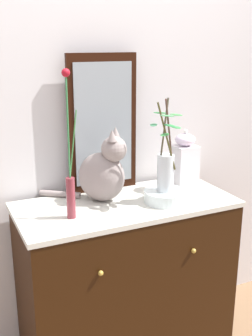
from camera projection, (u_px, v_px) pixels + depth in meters
name	position (u px, v px, depth m)	size (l,w,h in m)	color
wall_back	(101.00, 116.00, 2.28)	(4.40, 0.08, 2.60)	silver
sideboard	(126.00, 282.00, 2.24)	(1.10, 0.52, 0.92)	black
mirror_leaning	(103.00, 124.00, 2.19)	(0.38, 0.03, 0.72)	black
cat_sitting	(103.00, 172.00, 2.09)	(0.42, 0.35, 0.38)	gray
vase_slim_green	(70.00, 178.00, 1.87)	(0.06, 0.04, 0.67)	maroon
bowl_porcelain	(165.00, 196.00, 2.11)	(0.21, 0.21, 0.06)	white
vase_glass_clear	(166.00, 167.00, 2.06)	(0.14, 0.21, 0.46)	silver
jar_lidded_porcelain	(184.00, 163.00, 2.24)	(0.12, 0.12, 0.34)	white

